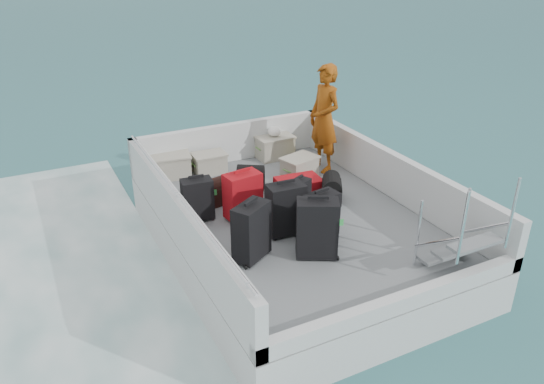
# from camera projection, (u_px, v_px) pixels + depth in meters

# --- Properties ---
(ground) EXTENTS (160.00, 160.00, 0.00)m
(ground) POSITION_uv_depth(u_px,v_px,m) (293.00, 252.00, 8.06)
(ground) COLOR #194D59
(ground) RESTS_ON ground
(ferry_hull) EXTENTS (3.60, 5.00, 0.60)m
(ferry_hull) POSITION_uv_depth(u_px,v_px,m) (294.00, 235.00, 7.93)
(ferry_hull) COLOR silver
(ferry_hull) RESTS_ON ground
(deck) EXTENTS (3.30, 4.70, 0.02)m
(deck) POSITION_uv_depth(u_px,v_px,m) (294.00, 217.00, 7.80)
(deck) COLOR slate
(deck) RESTS_ON ferry_hull
(deck_fittings) EXTENTS (3.60, 5.00, 0.90)m
(deck_fittings) POSITION_uv_depth(u_px,v_px,m) (327.00, 197.00, 7.52)
(deck_fittings) COLOR silver
(deck_fittings) RESTS_ON deck
(suitcase_0) EXTENTS (0.57, 0.49, 0.76)m
(suitcase_0) POSITION_uv_depth(u_px,v_px,m) (251.00, 232.00, 6.61)
(suitcase_0) COLOR black
(suitcase_0) RESTS_ON deck
(suitcase_2) EXTENTS (0.46, 0.31, 0.63)m
(suitcase_2) POSITION_uv_depth(u_px,v_px,m) (198.00, 200.00, 7.58)
(suitcase_2) COLOR black
(suitcase_2) RESTS_ON deck
(suitcase_3) EXTENTS (0.60, 0.51, 0.79)m
(suitcase_3) POSITION_uv_depth(u_px,v_px,m) (317.00, 229.00, 6.66)
(suitcase_3) COLOR black
(suitcase_3) RESTS_ON deck
(suitcase_4) EXTENTS (0.52, 0.33, 0.74)m
(suitcase_4) POSITION_uv_depth(u_px,v_px,m) (286.00, 210.00, 7.19)
(suitcase_4) COLOR black
(suitcase_4) RESTS_ON deck
(suitcase_5) EXTENTS (0.54, 0.37, 0.70)m
(suitcase_5) POSITION_uv_depth(u_px,v_px,m) (243.00, 196.00, 7.60)
(suitcase_5) COLOR #A10C11
(suitcase_5) RESTS_ON deck
(suitcase_6) EXTENTS (0.50, 0.34, 0.64)m
(suitcase_6) POSITION_uv_depth(u_px,v_px,m) (321.00, 215.00, 7.15)
(suitcase_6) COLOR black
(suitcase_6) RESTS_ON deck
(suitcase_7) EXTENTS (0.43, 0.36, 0.53)m
(suitcase_7) POSITION_uv_depth(u_px,v_px,m) (298.00, 197.00, 7.77)
(suitcase_7) COLOR black
(suitcase_7) RESTS_ON deck
(suitcase_8) EXTENTS (0.73, 0.51, 0.27)m
(suitcase_8) POSITION_uv_depth(u_px,v_px,m) (299.00, 187.00, 8.40)
(suitcase_8) COLOR #A10C11
(suitcase_8) RESTS_ON deck
(duffel_0) EXTENTS (0.60, 0.41, 0.32)m
(duffel_0) POSITION_uv_depth(u_px,v_px,m) (212.00, 195.00, 8.07)
(duffel_0) COLOR black
(duffel_0) RESTS_ON deck
(duffel_1) EXTENTS (0.52, 0.48, 0.32)m
(duffel_1) POSITION_uv_depth(u_px,v_px,m) (251.00, 180.00, 8.56)
(duffel_1) COLOR black
(duffel_1) RESTS_ON deck
(duffel_2) EXTENTS (0.49, 0.54, 0.32)m
(duffel_2) POSITION_uv_depth(u_px,v_px,m) (332.00, 191.00, 8.20)
(duffel_2) COLOR black
(duffel_2) RESTS_ON deck
(crate_0) EXTENTS (0.67, 0.51, 0.37)m
(crate_0) POSITION_uv_depth(u_px,v_px,m) (172.00, 167.00, 9.01)
(crate_0) COLOR #AFAB98
(crate_0) RESTS_ON deck
(crate_1) EXTENTS (0.54, 0.38, 0.32)m
(crate_1) POSITION_uv_depth(u_px,v_px,m) (210.00, 164.00, 9.18)
(crate_1) COLOR #AFAB98
(crate_1) RESTS_ON deck
(crate_2) EXTENTS (0.66, 0.46, 0.39)m
(crate_2) POSITION_uv_depth(u_px,v_px,m) (274.00, 147.00, 9.80)
(crate_2) COLOR #AFAB98
(crate_2) RESTS_ON deck
(crate_3) EXTENTS (0.65, 0.53, 0.34)m
(crate_3) POSITION_uv_depth(u_px,v_px,m) (299.00, 168.00, 8.99)
(crate_3) COLOR #AFAB98
(crate_3) RESTS_ON deck
(yellow_bag) EXTENTS (0.28, 0.26, 0.22)m
(yellow_bag) POSITION_uv_depth(u_px,v_px,m) (303.00, 157.00, 9.58)
(yellow_bag) COLOR yellow
(yellow_bag) RESTS_ON deck
(white_bag) EXTENTS (0.24, 0.24, 0.18)m
(white_bag) POSITION_uv_depth(u_px,v_px,m) (274.00, 133.00, 9.68)
(white_bag) COLOR white
(white_bag) RESTS_ON crate_2
(passenger) EXTENTS (0.50, 0.72, 1.85)m
(passenger) POSITION_uv_depth(u_px,v_px,m) (324.00, 119.00, 8.99)
(passenger) COLOR #C55D12
(passenger) RESTS_ON deck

